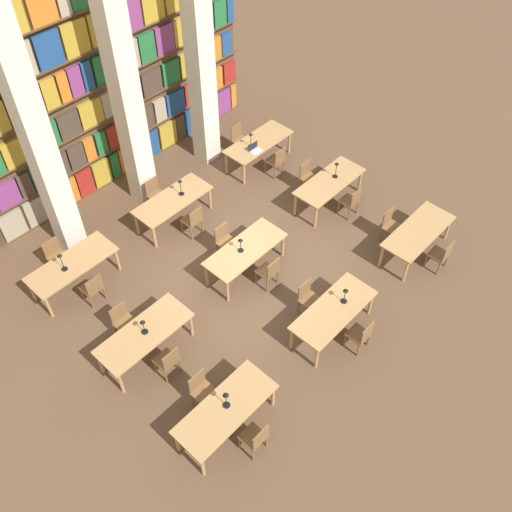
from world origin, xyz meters
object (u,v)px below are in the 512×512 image
(pillar_center, at_px, (126,97))
(chair_16, at_px, (277,160))
(pillar_right, at_px, (200,58))
(chair_6, at_px, (168,361))
(reading_table_1, at_px, (333,312))
(reading_table_6, at_px, (72,266))
(desk_lamp_0, at_px, (226,397))
(desk_lamp_2, at_px, (143,324))
(desk_lamp_5, at_px, (61,259))
(reading_table_7, at_px, (173,202))
(chair_4, at_px, (441,254))
(chair_12, at_px, (93,288))
(laptop, at_px, (255,150))
(pillar_left, at_px, (38,142))
(chair_14, at_px, (193,220))
(reading_table_0, at_px, (226,410))
(desk_lamp_1, at_px, (345,293))
(chair_7, at_px, (124,321))
(reading_table_8, at_px, (258,144))
(desk_lamp_7, at_px, (251,137))
(chair_5, at_px, (390,225))
(reading_table_3, at_px, (145,335))
(chair_3, at_px, (308,298))
(chair_17, at_px, (239,139))
(reading_table_4, at_px, (245,251))
(desk_lamp_6, at_px, (180,184))
(chair_15, at_px, (156,194))
(reading_table_2, at_px, (418,233))
(chair_13, at_px, (56,255))
(chair_10, at_px, (351,201))
(chair_2, at_px, (361,335))
(desk_lamp_4, at_px, (336,167))
(desk_lamp_3, at_px, (240,243))
(chair_0, at_px, (256,438))
(chair_8, at_px, (269,271))
(chair_9, at_px, (225,240))
(chair_1, at_px, (202,390))

(pillar_center, bearing_deg, chair_16, -32.96)
(pillar_right, xyz_separation_m, chair_6, (-5.37, -4.51, -2.53))
(reading_table_1, distance_m, reading_table_6, 5.81)
(desk_lamp_0, xyz_separation_m, desk_lamp_2, (0.02, 2.31, -0.03))
(desk_lamp_5, bearing_deg, reading_table_7, -0.54)
(chair_4, xyz_separation_m, chair_12, (-6.04, 5.06, 0.00))
(pillar_right, bearing_deg, laptop, -74.84)
(pillar_left, height_order, pillar_center, same)
(chair_14, bearing_deg, reading_table_0, -126.12)
(desk_lamp_1, distance_m, chair_7, 4.62)
(desk_lamp_0, xyz_separation_m, reading_table_8, (6.10, 4.87, -0.38))
(pillar_left, relative_size, desk_lamp_0, 13.66)
(desk_lamp_7, bearing_deg, reading_table_7, -179.49)
(chair_7, bearing_deg, chair_5, 158.07)
(reading_table_3, relative_size, desk_lamp_7, 4.53)
(chair_3, distance_m, chair_6, 3.25)
(chair_3, relative_size, chair_16, 1.00)
(chair_16, relative_size, chair_17, 1.00)
(desk_lamp_2, xyz_separation_m, reading_table_4, (2.99, 0.09, -0.34))
(reading_table_0, height_order, desk_lamp_7, desk_lamp_7)
(desk_lamp_6, bearing_deg, reading_table_4, -95.86)
(pillar_center, bearing_deg, chair_15, -96.07)
(reading_table_2, height_order, chair_14, chair_14)
(pillar_center, bearing_deg, reading_table_3, -128.74)
(reading_table_6, distance_m, chair_17, 6.04)
(chair_13, bearing_deg, chair_10, 147.62)
(pillar_left, bearing_deg, desk_lamp_2, -101.08)
(desk_lamp_2, bearing_deg, chair_2, -45.63)
(chair_2, relative_size, chair_4, 1.00)
(pillar_left, distance_m, chair_4, 9.15)
(chair_4, relative_size, chair_7, 1.00)
(chair_2, bearing_deg, chair_5, 23.78)
(chair_7, bearing_deg, desk_lamp_7, -162.35)
(desk_lamp_4, relative_size, reading_table_6, 0.23)
(chair_3, xyz_separation_m, desk_lamp_3, (-0.17, 1.84, 0.52))
(reading_table_2, relative_size, laptop, 6.26)
(desk_lamp_5, bearing_deg, chair_0, -88.80)
(reading_table_8, relative_size, chair_17, 2.29)
(desk_lamp_1, xyz_separation_m, desk_lamp_7, (2.48, 4.99, 0.02))
(chair_8, distance_m, chair_9, 1.39)
(chair_2, xyz_separation_m, desk_lamp_6, (0.19, 5.62, 0.57))
(chair_5, xyz_separation_m, chair_17, (-0.04, 5.02, 0.00))
(pillar_left, xyz_separation_m, pillar_right, (4.58, 0.00, 0.00))
(desk_lamp_6, bearing_deg, chair_1, -128.19)
(desk_lamp_0, xyz_separation_m, chair_16, (6.07, 4.17, -0.55))
(pillar_center, xyz_separation_m, chair_17, (3.02, -0.56, -2.53))
(pillar_left, distance_m, chair_7, 4.09)
(reading_table_3, xyz_separation_m, laptop, (5.75, 2.34, 0.12))
(chair_4, height_order, chair_17, same)
(reading_table_7, bearing_deg, chair_10, -44.29)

